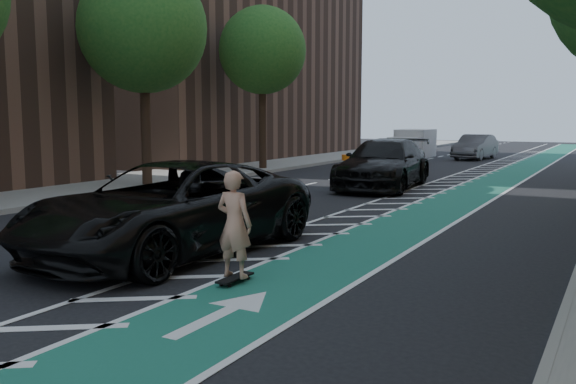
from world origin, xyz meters
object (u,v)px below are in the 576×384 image
Objects in this scene: suv_far at (384,164)px; barrel_a at (222,198)px; skateboarder at (234,224)px; suv_near at (171,208)px.

suv_far is 7.89m from barrel_a.
suv_far is 7.70× the size of barrel_a.
suv_far is at bearing -79.00° from skateboarder.
barrel_a is at bearing 118.26° from suv_near.
suv_near is (-2.30, 1.22, -0.07)m from skateboarder.
barrel_a is (-2.20, 4.78, -0.51)m from suv_near.
suv_near is 1.03× the size of suv_far.
barrel_a is (-1.96, -7.63, -0.52)m from suv_far.
suv_near is 5.29m from barrel_a.
suv_far reaches higher than barrel_a.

